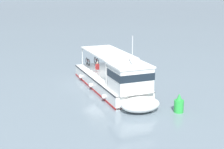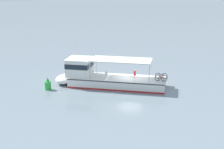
{
  "view_description": "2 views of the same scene",
  "coord_description": "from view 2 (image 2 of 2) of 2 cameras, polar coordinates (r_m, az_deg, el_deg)",
  "views": [
    {
      "loc": [
        26.14,
        15.01,
        8.94
      ],
      "look_at": [
        0.99,
        1.84,
        1.4
      ],
      "focal_mm": 54.6,
      "sensor_mm": 36.0,
      "label": 1
    },
    {
      "loc": [
        -28.52,
        18.39,
        11.21
      ],
      "look_at": [
        0.99,
        1.84,
        1.4
      ],
      "focal_mm": 50.03,
      "sensor_mm": 36.0,
      "label": 2
    }
  ],
  "objects": [
    {
      "name": "channel_buoy",
      "position": [
        35.11,
        -11.64,
        -1.82
      ],
      "size": [
        0.7,
        0.7,
        1.4
      ],
      "color": "green",
      "rests_on": "ground"
    },
    {
      "name": "ground_plane",
      "position": [
        35.74,
        3.35,
        -2.14
      ],
      "size": [
        400.0,
        400.0,
        0.0
      ],
      "primitive_type": "plane",
      "color": "gray"
    },
    {
      "name": "ferry_main",
      "position": [
        35.55,
        -1.61,
        -0.5
      ],
      "size": [
        10.66,
        11.63,
        5.32
      ],
      "color": "white",
      "rests_on": "ground"
    }
  ]
}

